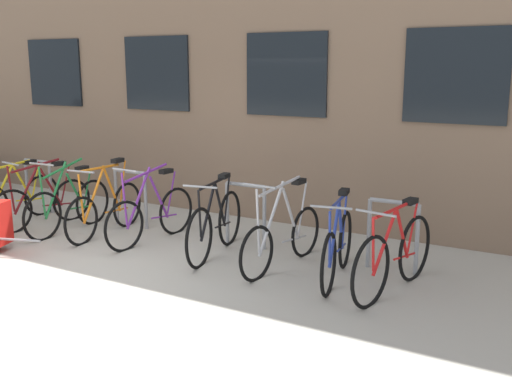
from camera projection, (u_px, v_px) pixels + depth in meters
ground_plane at (71, 272)px, 6.93m from camera, size 42.00×42.00×0.00m
storefront_building at (300, 34)px, 11.53m from camera, size 28.00×5.96×5.96m
bike_rack at (185, 200)px, 8.31m from camera, size 6.62×0.05×0.86m
bicycle_black at (215, 224)px, 7.49m from camera, size 0.48×1.72×1.02m
bicycle_blue at (338, 247)px, 6.62m from camera, size 0.47×1.63×1.01m
bicycle_silver at (283, 236)px, 7.03m from camera, size 0.44×1.73×1.11m
bicycle_maroon at (43, 202)px, 8.84m from camera, size 0.46×1.65×1.05m
bicycle_purple at (151, 214)px, 8.06m from camera, size 0.44×1.69×1.10m
bicycle_orange at (105, 208)px, 8.40m from camera, size 0.44×1.72×1.08m
bicycle_green at (69, 206)px, 8.56m from camera, size 0.44×1.69×1.09m
bicycle_yellow at (16, 198)px, 9.14m from camera, size 0.44×1.63×0.98m
bicycle_red at (394, 256)px, 6.24m from camera, size 0.47×1.74×0.99m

